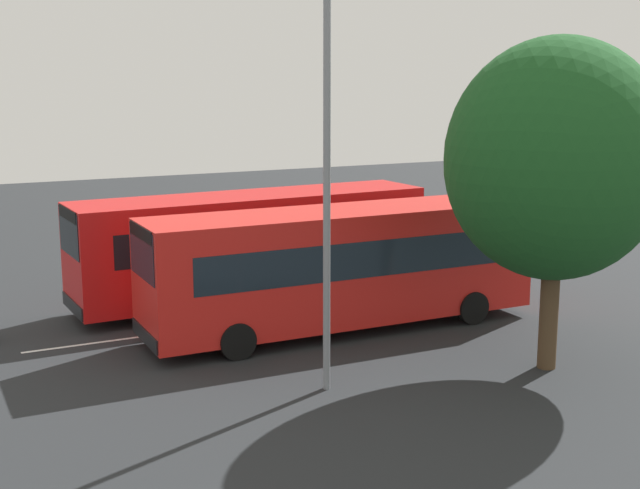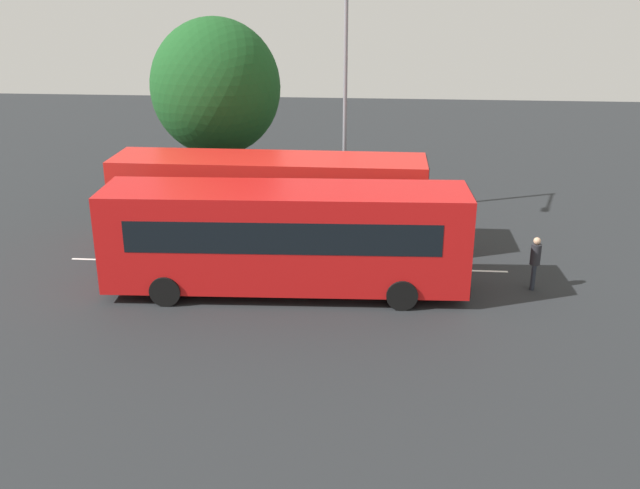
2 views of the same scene
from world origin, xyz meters
The scene contains 7 objects.
ground_plane centered at (0.00, 0.00, 0.00)m, with size 71.81×71.81×0.00m, color #232628.
bus_far_left centered at (0.35, -2.13, 1.81)m, with size 11.08×2.95×3.31m.
bus_center_left centered at (-0.72, 1.74, 1.81)m, with size 10.99×2.61×3.31m.
pedestrian centered at (8.00, -1.31, 1.01)m, with size 0.40×0.40×1.72m.
street_lamp centered at (1.62, 5.42, 5.07)m, with size 0.97×2.75×8.85m.
depot_tree centered at (-3.65, 6.72, 4.96)m, with size 5.30×4.77×7.76m.
lane_stripe_outer_left centered at (0.00, 0.00, 0.00)m, with size 14.94×0.12×0.01m, color silver.
Camera 2 is at (3.11, -22.63, 9.25)m, focal length 40.63 mm.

